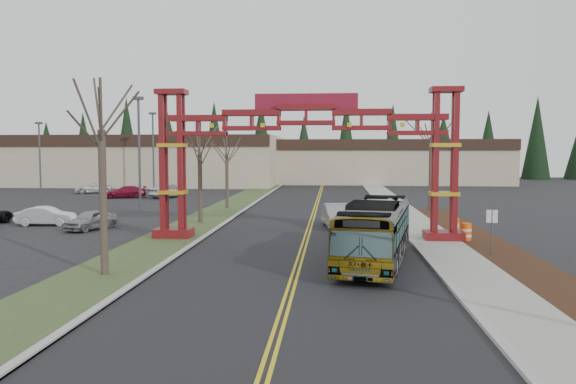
# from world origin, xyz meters

# --- Properties ---
(ground) EXTENTS (200.00, 200.00, 0.00)m
(ground) POSITION_xyz_m (0.00, 0.00, 0.00)
(ground) COLOR black
(ground) RESTS_ON ground
(road) EXTENTS (12.00, 110.00, 0.02)m
(road) POSITION_xyz_m (0.00, 25.00, 0.01)
(road) COLOR black
(road) RESTS_ON ground
(lane_line_left) EXTENTS (0.12, 100.00, 0.01)m
(lane_line_left) POSITION_xyz_m (-0.12, 25.00, 0.03)
(lane_line_left) COLOR gold
(lane_line_left) RESTS_ON road
(lane_line_right) EXTENTS (0.12, 100.00, 0.01)m
(lane_line_right) POSITION_xyz_m (0.12, 25.00, 0.03)
(lane_line_right) COLOR gold
(lane_line_right) RESTS_ON road
(curb_right) EXTENTS (0.30, 110.00, 0.15)m
(curb_right) POSITION_xyz_m (6.15, 25.00, 0.07)
(curb_right) COLOR #A3A39E
(curb_right) RESTS_ON ground
(sidewalk_right) EXTENTS (2.60, 110.00, 0.14)m
(sidewalk_right) POSITION_xyz_m (7.60, 25.00, 0.08)
(sidewalk_right) COLOR gray
(sidewalk_right) RESTS_ON ground
(landscape_strip) EXTENTS (2.60, 50.00, 0.12)m
(landscape_strip) POSITION_xyz_m (10.20, 10.00, 0.06)
(landscape_strip) COLOR black
(landscape_strip) RESTS_ON ground
(grass_median) EXTENTS (4.00, 110.00, 0.08)m
(grass_median) POSITION_xyz_m (-8.00, 25.00, 0.04)
(grass_median) COLOR #304321
(grass_median) RESTS_ON ground
(curb_left) EXTENTS (0.30, 110.00, 0.15)m
(curb_left) POSITION_xyz_m (-6.15, 25.00, 0.07)
(curb_left) COLOR #A3A39E
(curb_left) RESTS_ON ground
(gateway_arch) EXTENTS (18.20, 1.60, 8.90)m
(gateway_arch) POSITION_xyz_m (0.00, 18.00, 5.98)
(gateway_arch) COLOR maroon
(gateway_arch) RESTS_ON ground
(retail_building_west) EXTENTS (46.00, 22.30, 7.50)m
(retail_building_west) POSITION_xyz_m (-30.00, 71.96, 3.76)
(retail_building_west) COLOR tan
(retail_building_west) RESTS_ON ground
(retail_building_east) EXTENTS (38.00, 20.30, 7.00)m
(retail_building_east) POSITION_xyz_m (10.00, 79.95, 3.51)
(retail_building_east) COLOR tan
(retail_building_east) RESTS_ON ground
(conifer_treeline) EXTENTS (116.10, 5.60, 13.00)m
(conifer_treeline) POSITION_xyz_m (0.25, 92.00, 6.49)
(conifer_treeline) COLOR black
(conifer_treeline) RESTS_ON ground
(transit_bus) EXTENTS (4.41, 10.89, 2.96)m
(transit_bus) POSITION_xyz_m (3.60, 11.42, 1.48)
(transit_bus) COLOR #9B9EA3
(transit_bus) RESTS_ON ground
(silver_sedan) EXTENTS (2.41, 5.17, 1.64)m
(silver_sedan) POSITION_xyz_m (1.94, 23.40, 0.82)
(silver_sedan) COLOR #A5A8AD
(silver_sedan) RESTS_ON ground
(parked_car_near_a) EXTENTS (2.75, 4.21, 1.33)m
(parked_car_near_a) POSITION_xyz_m (-14.56, 21.11, 0.67)
(parked_car_near_a) COLOR #94969B
(parked_car_near_a) RESTS_ON ground
(parked_car_near_b) EXTENTS (4.17, 1.81, 1.33)m
(parked_car_near_b) POSITION_xyz_m (-18.63, 23.02, 0.67)
(parked_car_near_b) COLOR white
(parked_car_near_b) RESTS_ON ground
(parked_car_mid_a) EXTENTS (4.97, 3.22, 1.34)m
(parked_car_mid_a) POSITION_xyz_m (-21.59, 45.93, 0.67)
(parked_car_mid_a) COLOR maroon
(parked_car_mid_a) RESTS_ON ground
(parked_car_far_a) EXTENTS (3.35, 4.92, 1.53)m
(parked_car_far_a) POSITION_xyz_m (-16.87, 46.63, 0.77)
(parked_car_far_a) COLOR gray
(parked_car_far_a) RESTS_ON ground
(parked_car_far_b) EXTENTS (4.88, 3.52, 1.23)m
(parked_car_far_b) POSITION_xyz_m (-28.18, 52.56, 0.62)
(parked_car_far_b) COLOR white
(parked_car_far_b) RESTS_ON ground
(bare_tree_median_near) EXTENTS (3.26, 3.26, 8.29)m
(bare_tree_median_near) POSITION_xyz_m (-8.00, 7.72, 6.10)
(bare_tree_median_near) COLOR #382D26
(bare_tree_median_near) RESTS_ON ground
(bare_tree_median_mid) EXTENTS (3.16, 3.16, 7.15)m
(bare_tree_median_mid) POSITION_xyz_m (-8.00, 24.90, 5.04)
(bare_tree_median_mid) COLOR #382D26
(bare_tree_median_mid) RESTS_ON ground
(bare_tree_median_far) EXTENTS (2.99, 2.99, 6.95)m
(bare_tree_median_far) POSITION_xyz_m (-8.00, 35.23, 4.95)
(bare_tree_median_far) COLOR #382D26
(bare_tree_median_far) RESTS_ON ground
(bare_tree_right_far) EXTENTS (3.20, 3.20, 8.55)m
(bare_tree_right_far) POSITION_xyz_m (10.00, 34.34, 6.39)
(bare_tree_right_far) COLOR #382D26
(bare_tree_right_far) RESTS_ON ground
(light_pole_near) EXTENTS (0.86, 0.43, 9.91)m
(light_pole_near) POSITION_xyz_m (-15.16, 32.54, 5.73)
(light_pole_near) COLOR #3F3F44
(light_pole_near) RESTS_ON ground
(light_pole_mid) EXTENTS (0.73, 0.36, 8.37)m
(light_pole_mid) POSITION_xyz_m (-30.19, 43.71, 4.84)
(light_pole_mid) COLOR #3F3F44
(light_pole_mid) RESTS_ON ground
(light_pole_far) EXTENTS (0.88, 0.44, 10.14)m
(light_pole_far) POSITION_xyz_m (-21.38, 55.41, 5.87)
(light_pole_far) COLOR #3F3F44
(light_pole_far) RESTS_ON ground
(street_sign) EXTENTS (0.53, 0.18, 2.34)m
(street_sign) POSITION_xyz_m (9.48, 13.48, 1.69)
(street_sign) COLOR #3F3F44
(street_sign) RESTS_ON ground
(barrel_south) EXTENTS (0.60, 0.60, 1.11)m
(barrel_south) POSITION_xyz_m (9.27, 17.88, 0.56)
(barrel_south) COLOR #FC580E
(barrel_south) RESTS_ON ground
(barrel_mid) EXTENTS (0.58, 0.58, 1.08)m
(barrel_mid) POSITION_xyz_m (9.03, 19.99, 0.54)
(barrel_mid) COLOR #FC580E
(barrel_mid) RESTS_ON ground
(barrel_north) EXTENTS (0.53, 0.53, 0.98)m
(barrel_north) POSITION_xyz_m (9.41, 21.49, 0.49)
(barrel_north) COLOR #FC580E
(barrel_north) RESTS_ON ground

